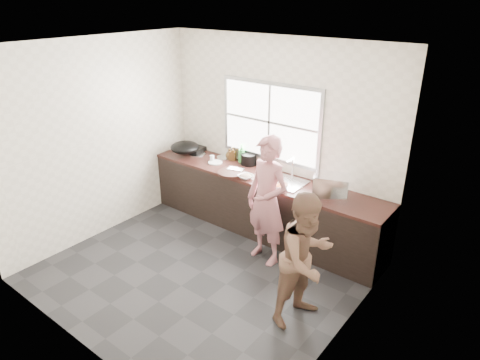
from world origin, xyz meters
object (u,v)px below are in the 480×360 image
Objects in this scene: bottle_brown_short at (230,154)px; burner at (194,147)px; bottle_green at (242,153)px; wok at (185,147)px; cutting_board at (231,173)px; bowl_held at (274,185)px; plate_food at (215,162)px; person_side at (306,259)px; pot_lid_right at (225,157)px; woman at (267,205)px; pot_lid_left at (197,154)px; black_pot at (249,159)px; bottle_brown_tall at (233,154)px; glass_jar at (212,158)px; bowl_mince at (246,177)px; bowl_crabs at (279,187)px; dish_rack at (331,187)px.

burner is (-0.74, -0.01, -0.05)m from bottle_brown_short.
bottle_green is 0.64× the size of wok.
bowl_held is (0.71, 0.00, 0.01)m from cutting_board.
bowl_held is 0.63× the size of bottle_green.
bowl_held reaches higher than plate_food.
person_side is 2.68m from pot_lid_right.
woman is 1.87m from pot_lid_left.
bowl_held is at bearing 121.28° from woman.
bottle_brown_tall reaches higher than black_pot.
glass_jar is (-1.24, 0.20, 0.02)m from bowl_held.
plate_food is 0.58m from wok.
glass_jar is at bearing -147.28° from bottle_green.
bottle_brown_short is (-0.06, 0.00, -0.02)m from bottle_brown_tall.
bowl_crabs is (0.55, 0.00, 0.00)m from bowl_mince.
dish_rack reaches higher than plate_food.
person_side reaches higher than plate_food.
wok is 1.07× the size of dish_rack.
bottle_brown_tall reaches higher than pot_lid_right.
dish_rack is (1.98, -0.06, 0.11)m from glass_jar.
plate_food is at bearing 171.86° from bowl_crabs.
bowl_held is 1.18m from bottle_brown_short.
dish_rack reaches higher than bowl_mince.
black_pot is 0.88× the size of pot_lid_left.
bowl_crabs is at bearing -8.14° from plate_food.
cutting_board is 1.99× the size of bottle_brown_tall.
person_side is 3.79× the size of cutting_board.
wok reaches higher than glass_jar.
person_side is 8.05× the size of bowl_held.
black_pot is at bearing 31.40° from plate_food.
woman reaches higher than black_pot.
glass_jar is (-0.08, 0.02, 0.04)m from plate_food.
bowl_crabs is at bearing -12.48° from burner.
wok is at bearing 160.67° from dish_rack.
dish_rack reaches higher than glass_jar.
burner is 0.65m from pot_lid_right.
wok is (-0.56, -0.07, 0.13)m from plate_food.
bottle_green is at bearing 180.00° from black_pot.
wok reaches higher than bottle_brown_short.
bottle_brown_tall is (-1.17, 0.78, 0.18)m from woman.
glass_jar is at bearing -130.28° from bottle_brown_tall.
bottle_green reaches higher than bottle_brown_tall.
burner is at bearing 168.30° from woman.
bottle_brown_tall is 0.18m from pot_lid_right.
bowl_mince is 0.72× the size of bottle_green.
plate_food is 0.72m from burner.
bottle_brown_tall is 0.77× the size of pot_lid_right.
bottle_green is 3.01× the size of glass_jar.
plate_food is 0.42m from bottle_green.
bowl_mince is at bearing 180.00° from bowl_crabs.
black_pot is 0.56m from glass_jar.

